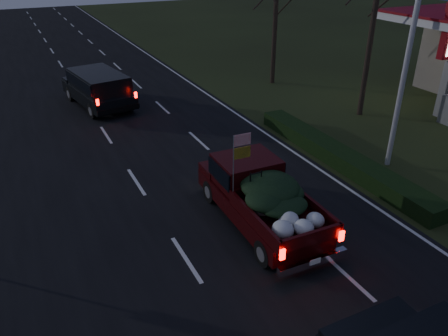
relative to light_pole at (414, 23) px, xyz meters
name	(u,v)px	position (x,y,z in m)	size (l,w,h in m)	color
ground	(186,260)	(-9.50, -2.00, -5.48)	(120.00, 120.00, 0.00)	black
road_asphalt	(186,259)	(-9.50, -2.00, -5.47)	(14.00, 120.00, 0.02)	black
hedge_row	(338,156)	(-1.70, 1.00, -5.18)	(1.00, 10.00, 0.60)	black
light_pole	(414,23)	(0.00, 0.00, 0.00)	(0.50, 0.90, 9.16)	silver
pickup_truck	(260,193)	(-6.69, -1.23, -4.44)	(2.15, 5.37, 2.79)	#340708
lead_suv	(98,86)	(-8.84, 12.20, -4.32)	(3.05, 5.63, 1.54)	black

